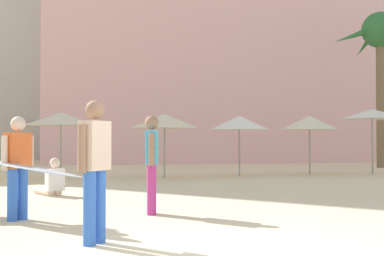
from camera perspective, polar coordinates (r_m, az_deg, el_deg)
The scene contains 11 objects.
hotel_pink at distance 33.18m, azimuth 4.54°, elevation 7.50°, with size 22.49×8.52×12.70m, color beige.
palm_tree_far_left at distance 26.06m, azimuth 19.76°, elevation 8.96°, with size 4.52×4.37×7.22m.
cafe_umbrella_1 at distance 18.88m, azimuth 5.17°, elevation 0.58°, with size 2.15×2.15×2.16m.
cafe_umbrella_2 at distance 20.95m, azimuth 19.02°, elevation 1.45°, with size 2.45×2.45×2.46m.
cafe_umbrella_4 at distance 18.12m, azimuth -14.09°, elevation 0.97°, with size 2.39×2.39×2.22m.
cafe_umbrella_5 at distance 17.64m, azimuth -3.01°, elevation 0.77°, with size 2.36×2.36×2.17m.
cafe_umbrella_7 at distance 19.84m, azimuth 12.67°, elevation 0.57°, with size 2.15×2.15×2.19m.
person_near_left at distance 8.82m, azimuth -18.55°, elevation -3.75°, with size 2.38×2.43×1.68m.
person_mid_left at distance 9.18m, azimuth -4.41°, elevation -3.50°, with size 0.26×0.61×1.72m.
person_mid_right at distance 6.66m, azimuth -10.55°, elevation -3.95°, with size 0.44×0.54×1.80m.
person_mid_center at distance 12.69m, azimuth -15.04°, elevation -5.76°, with size 0.79×1.04×0.89m.
Camera 1 is at (-1.46, -5.61, 1.31)m, focal length 48.98 mm.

